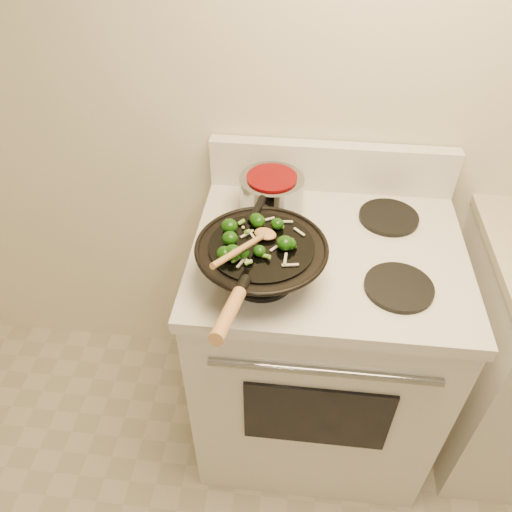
# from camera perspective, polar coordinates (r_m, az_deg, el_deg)

# --- Properties ---
(stove) EXTENTS (0.78, 0.67, 1.08)m
(stove) POSITION_cam_1_polar(r_m,az_deg,el_deg) (1.77, 6.91, -9.95)
(stove) COLOR silver
(stove) RESTS_ON ground
(wok) EXTENTS (0.34, 0.56, 0.22)m
(wok) POSITION_cam_1_polar(r_m,az_deg,el_deg) (1.28, 0.59, -0.44)
(wok) COLOR black
(wok) RESTS_ON stove
(stirfry) EXTENTS (0.22, 0.21, 0.04)m
(stirfry) POSITION_cam_1_polar(r_m,az_deg,el_deg) (1.25, -0.67, 2.00)
(stirfry) COLOR #103708
(stirfry) RESTS_ON wok
(wooden_spoon) EXTENTS (0.14, 0.26, 0.10)m
(wooden_spoon) POSITION_cam_1_polar(r_m,az_deg,el_deg) (1.21, -0.50, 1.57)
(wooden_spoon) COLOR #AC7744
(wooden_spoon) RESTS_ON wok
(saucepan) EXTENTS (0.19, 0.31, 0.11)m
(saucepan) POSITION_cam_1_polar(r_m,az_deg,el_deg) (1.52, 1.76, 7.21)
(saucepan) COLOR gray
(saucepan) RESTS_ON stove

